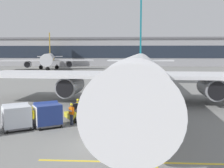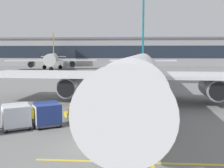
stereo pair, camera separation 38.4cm
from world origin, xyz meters
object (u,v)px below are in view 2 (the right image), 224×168
Objects in this scene: ground_crew_by_carts at (78,107)px; ground_crew_marshaller at (94,109)px; baggage_cart_lead at (47,114)px; belt_loader at (88,108)px; distant_airplane at (52,59)px; baggage_cart_second at (16,116)px; ground_crew_wingwalker at (31,116)px; safety_cone_wingtip at (97,100)px; safety_cone_engine_keepout at (76,108)px; safety_cone_nose_mark at (94,104)px; ground_crew_by_loader at (71,112)px; parked_airplane at (140,71)px.

ground_crew_marshaller is (1.49, -0.59, 0.00)m from ground_crew_by_carts.
ground_crew_marshaller is at bearing 31.79° from baggage_cart_lead.
ground_crew_marshaller is at bearing -44.61° from belt_loader.
ground_crew_marshaller is at bearing -70.58° from distant_airplane.
ground_crew_wingwalker is at bearing 4.48° from baggage_cart_second.
distant_airplane is (-22.83, 65.83, 2.49)m from belt_loader.
ground_crew_by_carts is 0.05× the size of distant_airplane.
belt_loader reaches higher than safety_cone_wingtip.
safety_cone_engine_keepout is 1.03× the size of safety_cone_nose_mark.
distant_airplane is (-20.05, 68.47, 2.42)m from baggage_cart_lead.
safety_cone_nose_mark is (1.49, 2.22, -0.01)m from safety_cone_engine_keepout.
baggage_cart_second reaches higher than safety_cone_engine_keepout.
ground_crew_by_loader is 7.11m from safety_cone_nose_mark.
ground_crew_wingwalker is at bearing -152.03° from ground_crew_by_loader.
safety_cone_wingtip is at bearing 67.44° from baggage_cart_second.
baggage_cart_second reaches higher than ground_crew_marshaller.
belt_loader is 7.54× the size of safety_cone_nose_mark.
baggage_cart_lead is 10.45m from safety_cone_wingtip.
ground_crew_by_carts is 5.10m from safety_cone_nose_mark.
ground_crew_by_loader is 3.02m from ground_crew_wingwalker.
parked_airplane reaches higher than baggage_cart_lead.
ground_crew_marshaller is (-4.09, -8.90, -2.59)m from parked_airplane.
baggage_cart_lead is 4.17× the size of safety_cone_wingtip.
baggage_cart_second is 1.57× the size of ground_crew_by_carts.
ground_crew_marshaller is 70.44m from distant_airplane.
ground_crew_by_carts is (-5.57, -8.31, -2.59)m from parked_airplane.
ground_crew_by_loader is 1.00× the size of ground_crew_marshaller.
ground_crew_by_carts is (0.14, 2.02, 0.00)m from ground_crew_by_loader.
ground_crew_wingwalker is (1.11, 0.09, -0.00)m from baggage_cart_second.
parked_airplane is 1.21× the size of distant_airplane.
baggage_cart_lead is at bearing -159.28° from ground_crew_by_loader.
ground_crew_by_loader and ground_crew_marshaller have the same top height.
ground_crew_marshaller is 2.67× the size of safety_cone_nose_mark.
ground_crew_by_loader is at bearing -82.54° from safety_cone_engine_keepout.
belt_loader reaches higher than safety_cone_nose_mark.
distant_airplane is (-21.77, 67.82, 2.42)m from ground_crew_by_loader.
ground_crew_wingwalker is at bearing -129.28° from ground_crew_by_carts.
parked_airplane is 26.37× the size of ground_crew_marshaller.
belt_loader is 2.26m from ground_crew_by_loader.
distant_airplane reaches higher than safety_cone_engine_keepout.
ground_crew_marshaller is 8.11m from safety_cone_wingtip.
parked_airplane is 9.02m from safety_cone_engine_keepout.
ground_crew_by_loader is 2.59× the size of safety_cone_engine_keepout.
parked_airplane is 6.72m from safety_cone_nose_mark.
belt_loader is 2.83× the size of ground_crew_wingwalker.
ground_crew_wingwalker is (-8.39, -11.74, -2.59)m from parked_airplane.
parked_airplane reaches higher than safety_cone_nose_mark.
ground_crew_marshaller is 5.15m from ground_crew_wingwalker.
baggage_cart_second is at bearing -128.76° from parked_airplane.
baggage_cart_second is at bearing -75.45° from distant_airplane.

